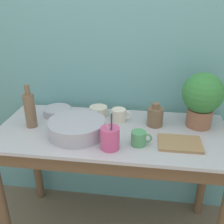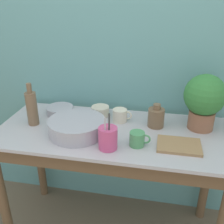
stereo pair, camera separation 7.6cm
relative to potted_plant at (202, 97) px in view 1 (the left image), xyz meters
name	(u,v)px [view 1 (the left image)]	position (x,y,z in m)	size (l,w,h in m)	color
wall_back	(120,51)	(-0.51, 0.23, 0.20)	(6.00, 0.05, 2.40)	#609E9E
counter_table	(111,156)	(-0.51, -0.16, -0.35)	(1.37, 0.61, 0.81)	brown
potted_plant	(202,97)	(0.00, 0.00, 0.00)	(0.24, 0.24, 0.33)	#8C5B42
bowl_wash_large	(77,127)	(-0.70, -0.20, -0.14)	(0.32, 0.32, 0.09)	#A8A8B2
bottle_tall	(30,110)	(-1.00, -0.14, -0.08)	(0.07, 0.07, 0.26)	brown
bottle_short	(155,116)	(-0.26, -0.03, -0.13)	(0.10, 0.10, 0.14)	brown
mug_green	(139,138)	(-0.35, -0.27, -0.15)	(0.11, 0.08, 0.08)	#4C935B
mug_cream	(119,115)	(-0.48, 0.00, -0.15)	(0.12, 0.09, 0.08)	beige
bowl_small_steel	(58,112)	(-0.90, 0.03, -0.16)	(0.18, 0.18, 0.05)	#A8A8B2
bowl_small_cream	(98,111)	(-0.63, 0.06, -0.16)	(0.12, 0.12, 0.06)	beige
utensil_cup	(110,138)	(-0.50, -0.32, -0.13)	(0.10, 0.10, 0.21)	#CC4C7F
tray_board	(180,143)	(-0.13, -0.24, -0.18)	(0.23, 0.16, 0.02)	#99754C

